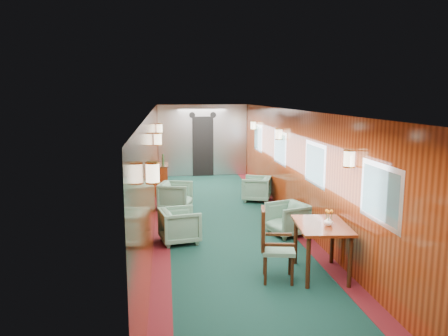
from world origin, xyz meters
name	(u,v)px	position (x,y,z in m)	size (l,w,h in m)	color
room	(228,149)	(0.00, 0.00, 1.63)	(12.00, 12.10, 2.40)	black
bulkhead	(203,141)	(0.00, 5.91, 1.18)	(2.98, 0.17, 2.39)	#B7BABF
windows_right	(295,155)	(1.49, 0.25, 1.45)	(0.02, 8.60, 0.80)	silver
wall_sconces	(224,138)	(0.00, 0.57, 1.79)	(2.97, 7.97, 0.25)	#F5E9BF
dining_table	(322,232)	(1.06, -2.62, 0.67)	(0.85, 1.14, 0.80)	maroon
side_chair	(271,242)	(0.27, -2.69, 0.59)	(0.57, 0.59, 1.09)	#204C3D
credenza	(163,178)	(-1.34, 3.33, 0.42)	(0.29, 0.91, 1.09)	maroon
flower_vase	(329,221)	(1.13, -2.70, 0.87)	(0.13, 0.13, 0.14)	white
armchair_left_near	(180,226)	(-1.01, -0.83, 0.32)	(0.68, 0.70, 0.64)	#204C3D
armchair_left_far	(176,196)	(-1.03, 1.54, 0.33)	(0.71, 0.73, 0.66)	#204C3D
armchair_right_near	(288,219)	(1.09, -0.67, 0.32)	(0.68, 0.70, 0.63)	#204C3D
armchair_right_far	(256,189)	(1.06, 2.14, 0.32)	(0.68, 0.70, 0.64)	#204C3D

